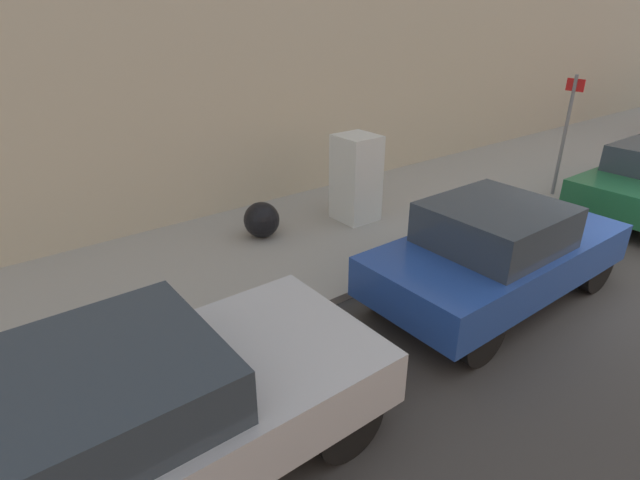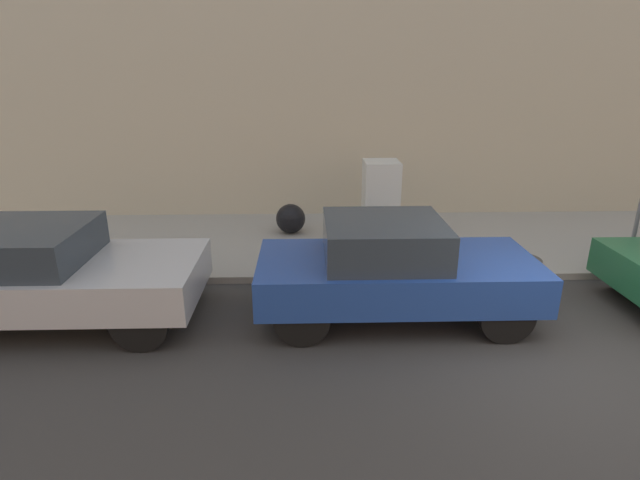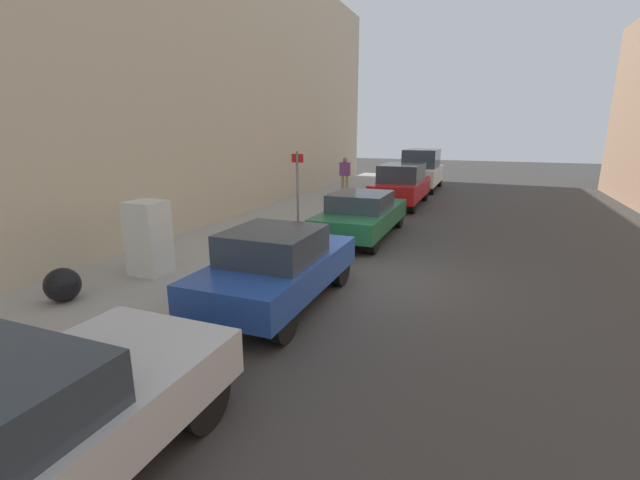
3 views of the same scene
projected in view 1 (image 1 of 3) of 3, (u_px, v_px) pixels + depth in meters
sidewalk_slab at (420, 203)px, 10.47m from camera, size 3.84×44.00×0.12m
discarded_refrigerator at (356, 178)px, 9.22m from camera, size 0.73×0.71×1.60m
manhole_cover at (492, 209)px, 9.95m from camera, size 0.70×0.70×0.02m
street_sign_post at (566, 130)px, 10.22m from camera, size 0.36×0.07×2.47m
fire_hydrant at (42, 358)px, 5.13m from camera, size 0.22×0.22×0.75m
trash_bag at (262, 220)px, 8.67m from camera, size 0.63×0.63×0.63m
parked_sedan_silver at (124, 422)px, 4.02m from camera, size 1.89×4.47×1.42m
parked_hatchback_blue at (497, 252)px, 6.81m from camera, size 1.74×3.94×1.47m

